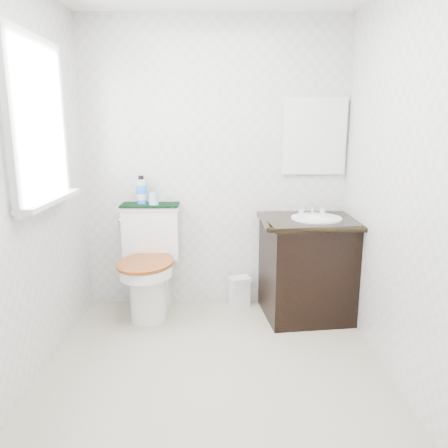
{
  "coord_description": "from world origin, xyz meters",
  "views": [
    {
      "loc": [
        0.03,
        -2.47,
        1.54
      ],
      "look_at": [
        0.07,
        0.75,
        0.81
      ],
      "focal_mm": 35.0,
      "sensor_mm": 36.0,
      "label": 1
    }
  ],
  "objects_px": {
    "toilet": "(150,269)",
    "mouthwash_bottle": "(141,191)",
    "cup": "(153,199)",
    "trash_bin": "(239,291)",
    "vanity": "(310,265)"
  },
  "relations": [
    {
      "from": "toilet",
      "to": "trash_bin",
      "type": "xyz_separation_m",
      "value": [
        0.75,
        0.14,
        -0.25
      ]
    },
    {
      "from": "trash_bin",
      "to": "mouthwash_bottle",
      "type": "bearing_deg",
      "value": 179.3
    },
    {
      "from": "vanity",
      "to": "trash_bin",
      "type": "xyz_separation_m",
      "value": [
        -0.56,
        0.2,
        -0.3
      ]
    },
    {
      "from": "trash_bin",
      "to": "cup",
      "type": "distance_m",
      "value": 1.09
    },
    {
      "from": "toilet",
      "to": "vanity",
      "type": "relative_size",
      "value": 0.96
    },
    {
      "from": "vanity",
      "to": "mouthwash_bottle",
      "type": "xyz_separation_m",
      "value": [
        -1.38,
        0.21,
        0.58
      ]
    },
    {
      "from": "toilet",
      "to": "trash_bin",
      "type": "height_order",
      "value": "toilet"
    },
    {
      "from": "toilet",
      "to": "vanity",
      "type": "xyz_separation_m",
      "value": [
        1.31,
        -0.06,
        0.05
      ]
    },
    {
      "from": "toilet",
      "to": "cup",
      "type": "height_order",
      "value": "cup"
    },
    {
      "from": "toilet",
      "to": "cup",
      "type": "xyz_separation_m",
      "value": [
        0.04,
        0.09,
        0.57
      ]
    },
    {
      "from": "vanity",
      "to": "cup",
      "type": "height_order",
      "value": "cup"
    },
    {
      "from": "vanity",
      "to": "trash_bin",
      "type": "distance_m",
      "value": 0.67
    },
    {
      "from": "toilet",
      "to": "mouthwash_bottle",
      "type": "relative_size",
      "value": 3.83
    },
    {
      "from": "toilet",
      "to": "cup",
      "type": "distance_m",
      "value": 0.58
    },
    {
      "from": "trash_bin",
      "to": "cup",
      "type": "relative_size",
      "value": 2.56
    }
  ]
}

